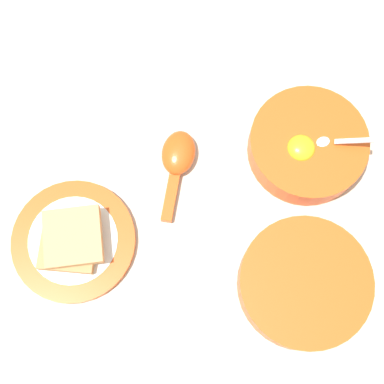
{
  "coord_description": "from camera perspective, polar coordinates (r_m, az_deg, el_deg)",
  "views": [
    {
      "loc": [
        0.13,
        0.23,
        0.77
      ],
      "look_at": [
        0.05,
        0.04,
        0.02
      ],
      "focal_mm": 50.0,
      "sensor_mm": 36.0,
      "label": 1
    }
  ],
  "objects": [
    {
      "name": "soup_spoon",
      "position": [
        0.8,
        -1.55,
        3.57
      ],
      "size": [
        0.1,
        0.14,
        0.03
      ],
      "color": "#DB5119",
      "rests_on": "ground_plane"
    },
    {
      "name": "egg_bowl",
      "position": [
        0.82,
        12.18,
        4.88
      ],
      "size": [
        0.17,
        0.17,
        0.08
      ],
      "color": "#DB5119",
      "rests_on": "ground_plane"
    },
    {
      "name": "ground_plane",
      "position": [
        0.82,
        2.5,
        3.49
      ],
      "size": [
        3.0,
        3.0,
        0.0
      ],
      "primitive_type": "plane",
      "color": "beige"
    },
    {
      "name": "toast_sandwich",
      "position": [
        0.77,
        -12.78,
        -5.02
      ],
      "size": [
        0.11,
        0.11,
        0.03
      ],
      "color": "tan",
      "rests_on": "toast_plate"
    },
    {
      "name": "congee_bowl",
      "position": [
        0.76,
        11.85,
        -9.49
      ],
      "size": [
        0.18,
        0.18,
        0.05
      ],
      "color": "#DB5119",
      "rests_on": "ground_plane"
    },
    {
      "name": "toast_plate",
      "position": [
        0.8,
        -12.5,
        -5.11
      ],
      "size": [
        0.18,
        0.18,
        0.01
      ],
      "color": "#DB5119",
      "rests_on": "ground_plane"
    }
  ]
}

